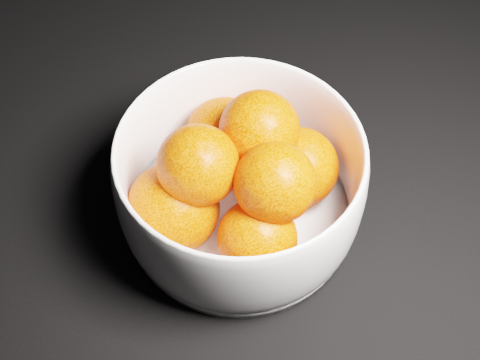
# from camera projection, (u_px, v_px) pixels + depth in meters

# --- Properties ---
(bowl) EXTENTS (0.19, 0.19, 0.09)m
(bowl) POSITION_uv_depth(u_px,v_px,m) (240.00, 184.00, 0.51)
(bowl) COLOR white
(bowl) RESTS_ON ground
(orange_pile) EXTENTS (0.16, 0.15, 0.10)m
(orange_pile) POSITION_uv_depth(u_px,v_px,m) (237.00, 175.00, 0.50)
(orange_pile) COLOR #EA470B
(orange_pile) RESTS_ON bowl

